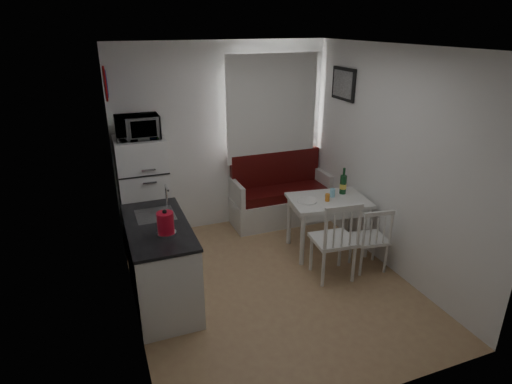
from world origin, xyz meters
TOP-DOWN VIEW (x-y plane):
  - floor at (0.00, 0.00)m, footprint 3.00×3.50m
  - ceiling at (0.00, 0.00)m, footprint 3.00×3.50m
  - wall_back at (0.00, 1.75)m, footprint 3.00×0.02m
  - wall_front at (0.00, -1.75)m, footprint 3.00×0.02m
  - wall_left at (-1.50, 0.00)m, footprint 0.02×3.50m
  - wall_right at (1.50, 0.00)m, footprint 0.02×3.50m
  - window at (0.70, 1.72)m, footprint 1.22×0.06m
  - curtain at (0.70, 1.65)m, footprint 1.35×0.02m
  - kitchen_counter at (-1.20, 0.16)m, footprint 0.62×1.32m
  - wall_sign at (-1.47, 1.45)m, footprint 0.03×0.40m
  - picture_frame at (1.48, 1.10)m, footprint 0.04×0.52m
  - bench at (0.78, 1.51)m, footprint 1.45×0.56m
  - dining_table at (0.99, 0.47)m, footprint 1.06×0.81m
  - chair_left at (0.74, -0.20)m, footprint 0.51×0.49m
  - chair_right at (1.24, -0.18)m, footprint 0.44×0.42m
  - fridge at (-1.18, 1.40)m, footprint 0.60×0.60m
  - microwave at (-1.18, 1.35)m, footprint 0.51×0.34m
  - kettle at (-1.15, -0.11)m, footprint 0.19×0.19m
  - wine_bottle at (1.25, 0.57)m, footprint 0.09×0.09m
  - drinking_glass_orange at (0.94, 0.42)m, footprint 0.06×0.06m
  - drinking_glass_blue at (1.07, 0.52)m, footprint 0.06×0.06m
  - plate at (0.69, 0.49)m, footprint 0.25×0.25m

SIDE VIEW (x-z plane):
  - floor at x=0.00m, z-range -0.01..0.01m
  - bench at x=0.78m, z-range -0.18..0.86m
  - kitchen_counter at x=-1.20m, z-range -0.12..1.04m
  - chair_right at x=1.24m, z-range 0.29..0.73m
  - chair_left at x=0.74m, z-range 0.35..0.88m
  - dining_table at x=0.99m, z-range 0.28..1.01m
  - plate at x=0.69m, z-range 0.73..0.75m
  - fridge at x=-1.18m, z-range 0.00..1.50m
  - drinking_glass_orange at x=0.94m, z-range 0.73..0.82m
  - drinking_glass_blue at x=1.07m, z-range 0.73..0.84m
  - wine_bottle at x=1.25m, z-range 0.73..1.07m
  - kettle at x=-1.15m, z-range 0.90..1.16m
  - wall_back at x=0.00m, z-range 0.00..2.60m
  - wall_front at x=0.00m, z-range 0.00..2.60m
  - wall_left at x=-1.50m, z-range 0.00..2.60m
  - wall_right at x=1.50m, z-range 0.00..2.60m
  - window at x=0.70m, z-range 0.89..2.36m
  - microwave at x=-1.18m, z-range 1.50..1.78m
  - curtain at x=0.70m, z-range 0.93..2.42m
  - picture_frame at x=1.48m, z-range 1.84..2.26m
  - wall_sign at x=-1.47m, z-range 1.95..2.35m
  - ceiling at x=0.00m, z-range 2.59..2.61m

